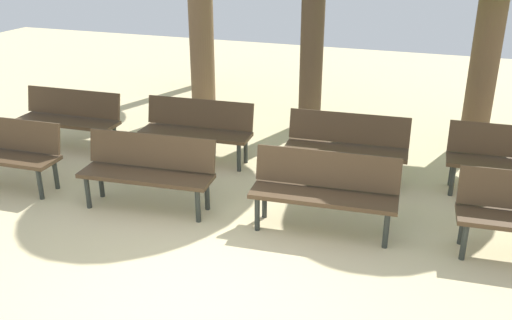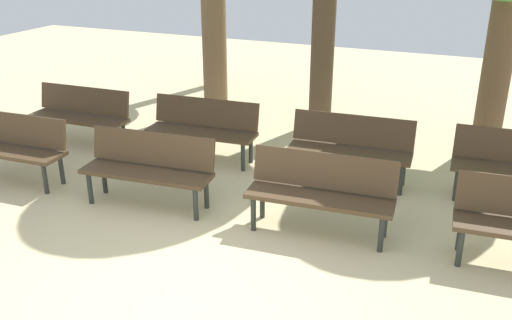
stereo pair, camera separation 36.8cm
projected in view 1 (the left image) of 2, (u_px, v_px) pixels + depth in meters
The scene contains 7 objects.
ground_plane at pixel (184, 293), 5.20m from camera, with size 24.00×24.00×0.00m, color beige.
bench_r0_c0 at pixel (2, 149), 7.22m from camera, with size 1.62×0.55×0.87m.
bench_r0_c1 at pixel (148, 168), 6.65m from camera, with size 1.64×0.62×0.87m.
bench_r0_c2 at pixel (325, 188), 6.13m from camera, with size 1.63×0.59×0.87m.
bench_r1_c0 at pixel (70, 116), 8.51m from camera, with size 1.62×0.54×0.87m.
bench_r1_c1 at pixel (197, 127), 8.01m from camera, with size 1.63×0.58×0.87m.
bench_r1_c2 at pixel (347, 143), 7.41m from camera, with size 1.63×0.58×0.87m.
Camera 1 is at (2.08, -3.86, 3.12)m, focal length 39.33 mm.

